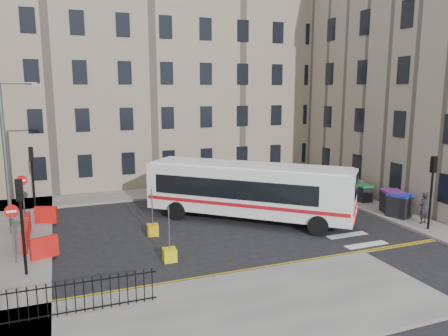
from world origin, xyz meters
TOP-DOWN VIEW (x-y plane):
  - ground at (0.00, 0.00)m, footprint 120.00×120.00m
  - pavement_north at (-6.00, 8.60)m, footprint 36.00×3.20m
  - pavement_east at (9.00, 4.00)m, footprint 2.40×26.00m
  - pavement_sw at (-7.00, -10.00)m, footprint 20.00×6.00m
  - terrace_north at (-7.00, 15.50)m, footprint 38.30×10.80m
  - corner_east at (19.00, 5.00)m, footprint 17.80×24.30m
  - traffic_light_east at (8.60, -5.50)m, footprint 0.28×0.22m
  - traffic_light_nw at (-12.00, 6.50)m, footprint 0.28×0.22m
  - traffic_light_sw at (-12.00, -4.00)m, footprint 0.28×0.22m
  - streetlamp at (-13.00, 2.00)m, footprint 0.50×0.22m
  - no_entry_north at (-12.50, 4.50)m, footprint 0.60×0.08m
  - no_entry_south at (-12.50, -2.50)m, footprint 0.60×0.08m
  - roadworks_barriers at (-11.84, 0.50)m, footprint 1.66×6.26m
  - iron_railings at (-11.25, -8.20)m, footprint 7.80×0.04m
  - bus at (0.09, 0.03)m, footprint 11.07×10.23m
  - wheelie_bin_a at (8.80, -3.02)m, footprint 1.52×1.61m
  - wheelie_bin_b at (8.98, -2.18)m, footprint 1.48×1.59m
  - wheelie_bin_c at (9.16, 0.77)m, footprint 0.91×1.04m
  - wheelie_bin_d at (9.00, 1.79)m, footprint 1.27×1.39m
  - wheelie_bin_e at (8.95, 2.96)m, footprint 1.43×1.53m
  - pedestrian at (9.08, -4.60)m, footprint 0.76×0.59m
  - bollard_yellow at (-5.88, -0.58)m, footprint 0.67×0.67m
  - bollard_chevron at (-5.91, -4.43)m, footprint 0.62×0.62m

SIDE VIEW (x-z plane):
  - ground at x=0.00m, z-range 0.00..0.00m
  - pavement_north at x=-6.00m, z-range 0.00..0.15m
  - pavement_east at x=9.00m, z-range 0.00..0.15m
  - pavement_sw at x=-7.00m, z-range 0.00..0.15m
  - bollard_yellow at x=-5.88m, z-range 0.00..0.60m
  - bollard_chevron at x=-5.91m, z-range 0.00..0.60m
  - roadworks_barriers at x=-11.84m, z-range 0.15..1.15m
  - wheelie_bin_c at x=9.16m, z-range 0.15..1.31m
  - iron_railings at x=-11.25m, z-range 0.15..1.35m
  - wheelie_bin_d at x=9.00m, z-range 0.16..1.48m
  - wheelie_bin_e at x=8.95m, z-range 0.16..1.53m
  - wheelie_bin_a at x=8.80m, z-range 0.16..1.57m
  - wheelie_bin_b at x=8.98m, z-range 0.16..1.60m
  - pedestrian at x=9.08m, z-range 0.15..1.99m
  - bus at x=0.09m, z-range 0.26..3.61m
  - no_entry_north at x=-12.50m, z-range 0.58..3.58m
  - no_entry_south at x=-12.50m, z-range 0.58..3.58m
  - traffic_light_east at x=8.60m, z-range 0.82..4.92m
  - traffic_light_nw at x=-12.00m, z-range 0.82..4.92m
  - traffic_light_sw at x=-12.00m, z-range 0.82..4.92m
  - streetlamp at x=-13.00m, z-range 0.27..8.41m
  - terrace_north at x=-7.00m, z-range 0.02..17.22m
  - corner_east at x=19.00m, z-range 0.02..19.22m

